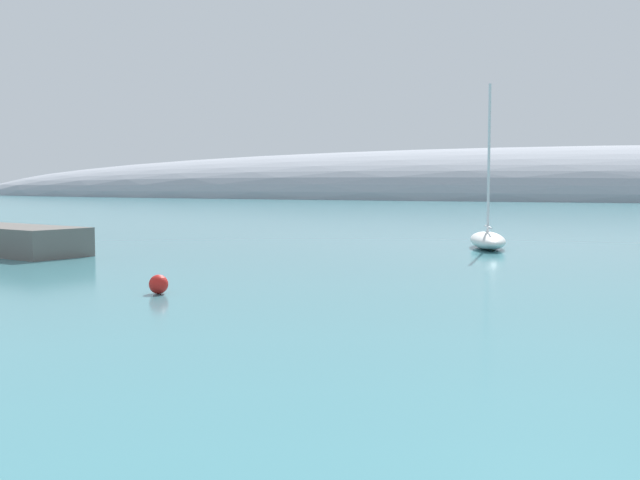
{
  "coord_description": "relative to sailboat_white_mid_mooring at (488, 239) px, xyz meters",
  "views": [
    {
      "loc": [
        17.91,
        -11.27,
        4.28
      ],
      "look_at": [
        1.98,
        27.68,
        1.1
      ],
      "focal_mm": 43.42,
      "sensor_mm": 36.0,
      "label": 1
    }
  ],
  "objects": [
    {
      "name": "distant_ridge",
      "position": [
        -5.77,
        150.47,
        -0.62
      ],
      "size": [
        377.69,
        63.98,
        25.85
      ],
      "primitive_type": "ellipsoid",
      "color": "#999EA8",
      "rests_on": "ground"
    },
    {
      "name": "sailboat_white_mid_mooring",
      "position": [
        0.0,
        0.0,
        0.0
      ],
      "size": [
        3.92,
        6.94,
        10.46
      ],
      "rotation": [
        0.0,
        0.0,
        1.86
      ],
      "color": "white",
      "rests_on": "water"
    },
    {
      "name": "mooring_buoy_red",
      "position": [
        -8.06,
        -24.97,
        -0.25
      ],
      "size": [
        0.74,
        0.74,
        0.74
      ],
      "primitive_type": "sphere",
      "color": "red",
      "rests_on": "water"
    }
  ]
}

